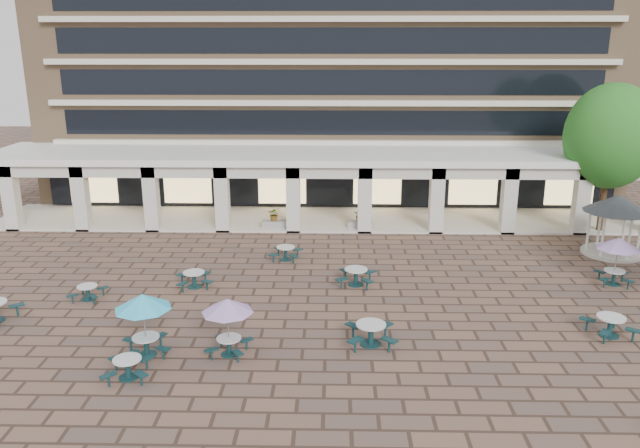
# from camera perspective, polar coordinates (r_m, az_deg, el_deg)

# --- Properties ---
(ground) EXTENTS (120.00, 120.00, 0.00)m
(ground) POSITION_cam_1_polar(r_m,az_deg,el_deg) (25.75, 0.57, -8.77)
(ground) COLOR brown
(ground) RESTS_ON ground
(apartment_building) EXTENTS (40.00, 15.50, 25.20)m
(apartment_building) POSITION_cam_1_polar(r_m,az_deg,el_deg) (48.82, 1.02, 18.29)
(apartment_building) COLOR #9A7957
(apartment_building) RESTS_ON ground
(retail_arcade) EXTENTS (42.00, 6.60, 4.40)m
(retail_arcade) POSITION_cam_1_polar(r_m,az_deg,el_deg) (38.93, 0.87, 4.58)
(retail_arcade) COLOR white
(retail_arcade) RESTS_ON ground
(picnic_table_1) EXTENTS (1.73, 1.73, 0.72)m
(picnic_table_1) POSITION_cam_1_polar(r_m,az_deg,el_deg) (22.45, -17.17, -12.33)
(picnic_table_1) COLOR #123437
(picnic_table_1) RESTS_ON ground
(picnic_table_4) EXTENTS (2.04, 2.04, 2.36)m
(picnic_table_4) POSITION_cam_1_polar(r_m,az_deg,el_deg) (23.10, -15.89, -7.05)
(picnic_table_4) COLOR #123437
(picnic_table_4) RESTS_ON ground
(picnic_table_5) EXTENTS (1.54, 1.54, 0.65)m
(picnic_table_5) POSITION_cam_1_polar(r_m,az_deg,el_deg) (29.34, -20.47, -5.79)
(picnic_table_5) COLOR #123437
(picnic_table_5) RESTS_ON ground
(picnic_table_6) EXTENTS (1.88, 1.88, 2.17)m
(picnic_table_6) POSITION_cam_1_polar(r_m,az_deg,el_deg) (22.56, -8.46, -7.60)
(picnic_table_6) COLOR #123437
(picnic_table_6) RESTS_ON ground
(picnic_table_7) EXTENTS (2.02, 2.02, 0.80)m
(picnic_table_7) POSITION_cam_1_polar(r_m,az_deg,el_deg) (26.71, 25.01, -8.32)
(picnic_table_7) COLOR #123437
(picnic_table_7) RESTS_ON ground
(picnic_table_9) EXTENTS (1.93, 1.93, 0.74)m
(picnic_table_9) POSITION_cam_1_polar(r_m,az_deg,el_deg) (29.44, -11.44, -4.86)
(picnic_table_9) COLOR #123437
(picnic_table_9) RESTS_ON ground
(picnic_table_10) EXTENTS (1.95, 1.95, 0.85)m
(picnic_table_10) POSITION_cam_1_polar(r_m,az_deg,el_deg) (23.68, 4.67, -9.83)
(picnic_table_10) COLOR #123437
(picnic_table_10) RESTS_ON ground
(picnic_table_11) EXTENTS (1.97, 1.97, 2.27)m
(picnic_table_11) POSITION_cam_1_polar(r_m,az_deg,el_deg) (31.77, 25.61, -1.77)
(picnic_table_11) COLOR #123437
(picnic_table_11) RESTS_ON ground
(picnic_table_12) EXTENTS (1.79, 1.79, 0.72)m
(picnic_table_12) POSITION_cam_1_polar(r_m,az_deg,el_deg) (32.45, -3.16, -2.57)
(picnic_table_12) COLOR #123437
(picnic_table_12) RESTS_ON ground
(picnic_table_13) EXTENTS (2.00, 2.00, 0.80)m
(picnic_table_13) POSITION_cam_1_polar(r_m,az_deg,el_deg) (29.14, 3.31, -4.70)
(picnic_table_13) COLOR #123437
(picnic_table_13) RESTS_ON ground
(gazebo) EXTENTS (3.44, 3.44, 3.21)m
(gazebo) POSITION_cam_1_polar(r_m,az_deg,el_deg) (36.24, 25.50, 1.13)
(gazebo) COLOR beige
(gazebo) RESTS_ON ground
(tree_east_c) EXTENTS (5.26, 5.26, 8.76)m
(tree_east_c) POSITION_cam_1_polar(r_m,az_deg,el_deg) (39.70, 25.08, 7.28)
(tree_east_c) COLOR #462B1C
(tree_east_c) RESTS_ON ground
(planter_left) EXTENTS (1.50, 0.68, 1.35)m
(planter_left) POSITION_cam_1_polar(r_m,az_deg,el_deg) (37.84, -4.17, 0.42)
(planter_left) COLOR gray
(planter_left) RESTS_ON ground
(planter_right) EXTENTS (1.50, 0.77, 1.29)m
(planter_right) POSITION_cam_1_polar(r_m,az_deg,el_deg) (37.72, 3.68, 0.29)
(planter_right) COLOR gray
(planter_right) RESTS_ON ground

